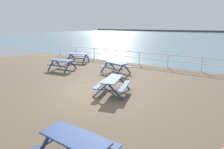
% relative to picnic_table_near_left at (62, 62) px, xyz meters
% --- Properties ---
extents(ground_plane, '(30.00, 24.00, 0.20)m').
position_rel_picnic_table_near_left_xyz_m(ground_plane, '(5.33, -2.43, -0.68)').
color(ground_plane, brown).
extents(sea_band, '(142.00, 90.00, 0.01)m').
position_rel_picnic_table_near_left_xyz_m(sea_band, '(5.33, 50.32, -0.58)').
color(sea_band, slate).
rests_on(sea_band, ground).
extents(distant_shoreline, '(142.00, 6.00, 1.80)m').
position_rel_picnic_table_near_left_xyz_m(distant_shoreline, '(5.33, 93.32, -0.58)').
color(distant_shoreline, '#4C4C47').
rests_on(distant_shoreline, ground).
extents(seaward_railing, '(23.07, 0.07, 1.08)m').
position_rel_picnic_table_near_left_xyz_m(seaward_railing, '(5.33, 5.32, 0.18)').
color(seaward_railing, white).
rests_on(seaward_railing, ground).
extents(picnic_table_near_left, '(1.99, 1.75, 0.80)m').
position_rel_picnic_table_near_left_xyz_m(picnic_table_near_left, '(0.00, 0.00, 0.00)').
color(picnic_table_near_left, '#334C84').
rests_on(picnic_table_near_left, ground).
extents(picnic_table_mid_centre, '(1.95, 2.15, 0.80)m').
position_rel_picnic_table_near_left_xyz_m(picnic_table_mid_centre, '(6.09, -2.22, 0.00)').
color(picnic_table_mid_centre, '#334C84').
rests_on(picnic_table_mid_centre, ground).
extents(picnic_table_far_left, '(2.09, 1.87, 0.80)m').
position_rel_picnic_table_near_left_xyz_m(picnic_table_far_left, '(3.98, 1.45, 0.00)').
color(picnic_table_far_left, '#334C84').
rests_on(picnic_table_far_left, ground).
extents(picnic_table_far_right, '(2.15, 1.95, 0.80)m').
position_rel_picnic_table_near_left_xyz_m(picnic_table_far_right, '(-1.17, 3.08, 0.00)').
color(picnic_table_far_right, '#334C84').
rests_on(picnic_table_far_right, ground).
extents(picnic_table_seaward, '(1.84, 1.58, 0.80)m').
position_rel_picnic_table_near_left_xyz_m(picnic_table_seaward, '(8.08, -6.96, 0.00)').
color(picnic_table_seaward, '#334C84').
rests_on(picnic_table_seaward, ground).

